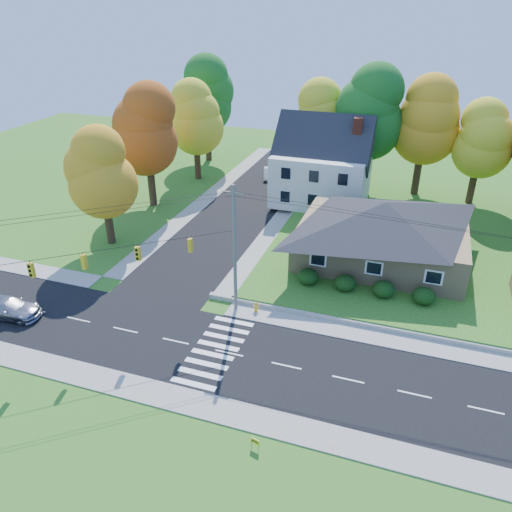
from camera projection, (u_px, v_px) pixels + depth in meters
The scene contains 22 objects.
ground at pixel (229, 353), 33.47m from camera, with size 120.00×120.00×0.00m, color #3D7923.
road_main at pixel (229, 353), 33.47m from camera, with size 90.00×8.00×0.02m, color black.
road_cross at pixel (248, 203), 57.51m from camera, with size 8.00×44.00×0.02m, color black.
sidewalk_north at pixel (254, 313), 37.64m from camera, with size 90.00×2.00×0.08m, color #9C9A90.
sidewalk_south at pixel (198, 404), 29.27m from camera, with size 90.00×2.00×0.08m, color #9C9A90.
lawn at pixel (438, 246), 47.20m from camera, with size 30.00×30.00×0.50m, color #3D7923.
ranch_house at pixel (383, 230), 43.04m from camera, with size 14.60×10.60×5.40m.
colonial_house at pixel (322, 166), 54.75m from camera, with size 10.40×8.40×9.60m.
hedge_row at pixel (364, 286), 38.99m from camera, with size 10.70×1.70×1.27m.
traffic_infrastructure at pixel (233, 277), 32.24m from camera, with size 38.10×10.66×10.00m.
tree_lot_0 at pixel (318, 119), 58.61m from camera, with size 6.72×6.72×12.51m.
tree_lot_1 at pixel (370, 113), 55.45m from camera, with size 7.84×7.84×14.60m.
tree_lot_2 at pixel (425, 121), 54.87m from camera, with size 7.28×7.28×13.56m.
tree_lot_3 at pixel (482, 139), 52.93m from camera, with size 6.16×6.16×11.47m.
tree_west_0 at pixel (101, 171), 45.04m from camera, with size 6.16×6.16×11.47m.
tree_west_1 at pixel (146, 131), 53.08m from camera, with size 7.28×7.28×13.56m.
tree_west_2 at pixel (195, 118), 61.47m from camera, with size 6.72×6.72×12.51m.
tree_west_3 at pixel (206, 95), 68.12m from camera, with size 7.84×7.84×14.60m.
silver_sedan at pixel (8, 308), 36.98m from camera, with size 2.05×5.05×1.47m, color #9292A1.
white_car at pixel (269, 173), 64.96m from camera, with size 1.33×3.82×1.26m, color white.
fire_hydrant at pixel (256, 307), 37.67m from camera, with size 0.47×0.37×0.82m.
yard_sign at pixel (255, 442), 26.29m from camera, with size 0.52×0.17×0.67m.
Camera 1 is at (10.30, -24.53, 21.41)m, focal length 35.00 mm.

